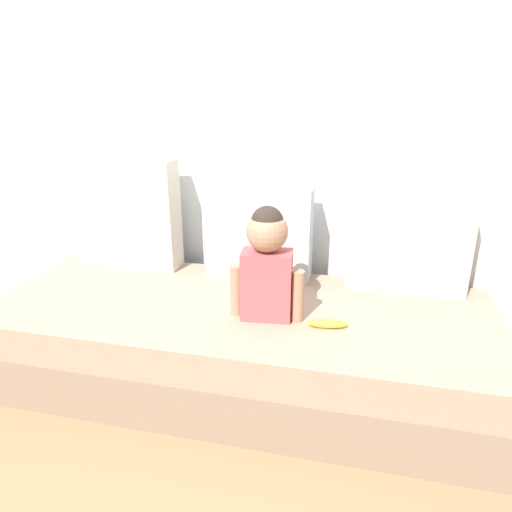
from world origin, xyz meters
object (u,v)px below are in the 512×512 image
at_px(couch, 242,343).
at_px(toddler, 267,261).
at_px(throw_pillow_right, 408,239).
at_px(banana, 327,323).
at_px(throw_pillow_center, 259,232).
at_px(throw_pillow_left, 128,213).

bearing_deg(couch, toddler, -32.29).
bearing_deg(toddler, couch, 147.71).
height_order(couch, toddler, toddler).
height_order(throw_pillow_right, banana, throw_pillow_right).
bearing_deg(throw_pillow_center, throw_pillow_left, 180.00).
bearing_deg(banana, throw_pillow_center, 129.86).
bearing_deg(throw_pillow_right, throw_pillow_center, 180.00).
bearing_deg(toddler, throw_pillow_right, 36.67).
distance_m(toddler, banana, 0.37).
xyz_separation_m(couch, throw_pillow_right, (0.74, 0.36, 0.46)).
bearing_deg(throw_pillow_center, toddler, -73.29).
relative_size(couch, toddler, 4.72).
relative_size(throw_pillow_left, throw_pillow_center, 1.11).
height_order(couch, throw_pillow_right, throw_pillow_right).
bearing_deg(throw_pillow_center, couch, -90.00).
bearing_deg(throw_pillow_left, throw_pillow_right, 0.00).
xyz_separation_m(throw_pillow_right, toddler, (-0.60, -0.45, 0.01)).
distance_m(couch, throw_pillow_center, 0.57).
relative_size(throw_pillow_left, toddler, 1.18).
bearing_deg(banana, throw_pillow_left, 156.98).
xyz_separation_m(couch, throw_pillow_left, (-0.74, 0.36, 0.50)).
relative_size(couch, throw_pillow_center, 4.43).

